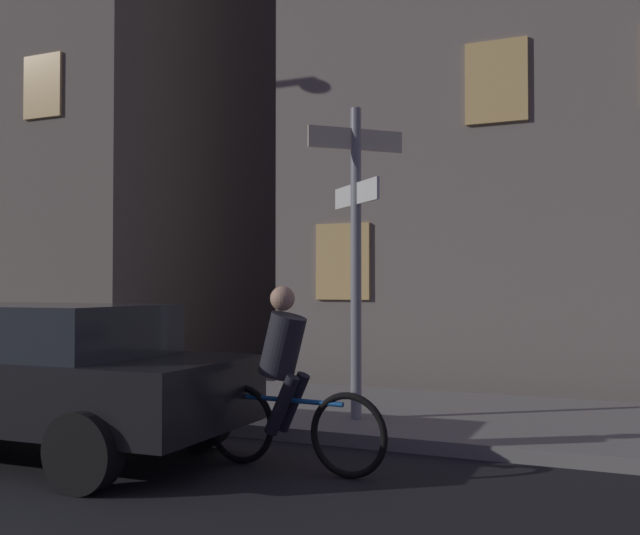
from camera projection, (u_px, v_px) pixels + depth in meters
The scene contains 4 objects.
sidewalk_kerb at pixel (274, 405), 9.69m from camera, with size 40.00×3.35×0.14m, color gray.
signpost at pixel (356, 239), 8.35m from camera, with size 0.85×0.85×3.46m.
car_far_oncoming at pixel (29, 373), 7.14m from camera, with size 4.40×2.06×1.43m.
cyclist at pixel (287, 384), 6.57m from camera, with size 1.82×0.36×1.61m.
Camera 1 is at (4.54, -2.15, 1.61)m, focal length 42.07 mm.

